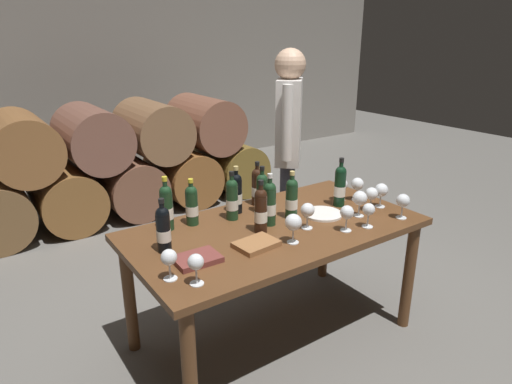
{
  "coord_description": "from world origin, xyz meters",
  "views": [
    {
      "loc": [
        -1.45,
        -1.89,
        1.81
      ],
      "look_at": [
        0.0,
        0.2,
        0.91
      ],
      "focal_mm": 31.47,
      "sensor_mm": 36.0,
      "label": 1
    }
  ],
  "objects_px": {
    "wine_glass_4": "(169,258)",
    "wine_glass_5": "(369,210)",
    "wine_glass_0": "(308,211)",
    "wine_glass_2": "(403,201)",
    "wine_glass_11": "(357,184)",
    "serving_plate": "(323,214)",
    "wine_bottle_6": "(257,186)",
    "wine_glass_7": "(293,223)",
    "leather_ledger": "(256,244)",
    "dining_table": "(275,240)",
    "wine_bottle_2": "(292,198)",
    "wine_bottle_10": "(163,229)",
    "wine_glass_1": "(381,191)",
    "wine_glass_9": "(347,213)",
    "wine_bottle_8": "(270,203)",
    "wine_glass_10": "(341,185)",
    "wine_glass_3": "(196,263)",
    "wine_bottle_5": "(236,193)",
    "wine_bottle_3": "(262,193)",
    "wine_bottle_4": "(167,207)",
    "wine_bottle_0": "(232,199)",
    "wine_glass_6": "(360,199)",
    "sommelier_presenting": "(288,139)",
    "tasting_notebook": "(197,259)",
    "wine_bottle_7": "(340,186)",
    "wine_bottle_9": "(192,205)",
    "wine_glass_8": "(371,194)",
    "wine_bottle_1": "(261,210)"
  },
  "relations": [
    {
      "from": "wine_glass_4",
      "to": "wine_glass_5",
      "type": "height_order",
      "value": "wine_glass_4"
    },
    {
      "from": "wine_glass_0",
      "to": "wine_glass_2",
      "type": "height_order",
      "value": "same"
    },
    {
      "from": "wine_glass_11",
      "to": "serving_plate",
      "type": "distance_m",
      "value": 0.38
    },
    {
      "from": "wine_bottle_6",
      "to": "wine_glass_7",
      "type": "height_order",
      "value": "wine_bottle_6"
    },
    {
      "from": "leather_ledger",
      "to": "dining_table",
      "type": "bearing_deg",
      "value": 26.94
    },
    {
      "from": "wine_bottle_2",
      "to": "wine_glass_0",
      "type": "height_order",
      "value": "wine_bottle_2"
    },
    {
      "from": "wine_bottle_2",
      "to": "serving_plate",
      "type": "relative_size",
      "value": 1.23
    },
    {
      "from": "dining_table",
      "to": "wine_glass_0",
      "type": "distance_m",
      "value": 0.27
    },
    {
      "from": "wine_bottle_2",
      "to": "wine_bottle_10",
      "type": "relative_size",
      "value": 1.03
    },
    {
      "from": "wine_glass_1",
      "to": "wine_glass_9",
      "type": "relative_size",
      "value": 1.04
    },
    {
      "from": "wine_bottle_8",
      "to": "wine_glass_10",
      "type": "bearing_deg",
      "value": 4.68
    },
    {
      "from": "wine_glass_3",
      "to": "wine_bottle_5",
      "type": "bearing_deg",
      "value": 45.85
    },
    {
      "from": "wine_bottle_3",
      "to": "wine_glass_2",
      "type": "xyz_separation_m",
      "value": [
        0.64,
        -0.55,
        -0.02
      ]
    },
    {
      "from": "wine_bottle_4",
      "to": "wine_glass_5",
      "type": "distance_m",
      "value": 1.14
    },
    {
      "from": "wine_bottle_0",
      "to": "wine_glass_10",
      "type": "relative_size",
      "value": 1.89
    },
    {
      "from": "wine_glass_0",
      "to": "wine_glass_6",
      "type": "distance_m",
      "value": 0.38
    },
    {
      "from": "wine_bottle_6",
      "to": "wine_bottle_3",
      "type": "bearing_deg",
      "value": -112.66
    },
    {
      "from": "dining_table",
      "to": "wine_bottle_6",
      "type": "distance_m",
      "value": 0.42
    },
    {
      "from": "wine_glass_3",
      "to": "wine_glass_9",
      "type": "height_order",
      "value": "wine_glass_9"
    },
    {
      "from": "wine_glass_1",
      "to": "wine_glass_10",
      "type": "distance_m",
      "value": 0.26
    },
    {
      "from": "wine_bottle_10",
      "to": "wine_glass_10",
      "type": "height_order",
      "value": "wine_bottle_10"
    },
    {
      "from": "wine_bottle_8",
      "to": "wine_glass_11",
      "type": "bearing_deg",
      "value": -0.35
    },
    {
      "from": "wine_bottle_5",
      "to": "wine_glass_0",
      "type": "bearing_deg",
      "value": -65.14
    },
    {
      "from": "wine_glass_1",
      "to": "wine_glass_2",
      "type": "xyz_separation_m",
      "value": [
        -0.04,
        -0.2,
        -0.0
      ]
    },
    {
      "from": "sommelier_presenting",
      "to": "wine_bottle_2",
      "type": "bearing_deg",
      "value": -127.06
    },
    {
      "from": "wine_glass_9",
      "to": "wine_glass_5",
      "type": "bearing_deg",
      "value": -13.36
    },
    {
      "from": "wine_bottle_2",
      "to": "wine_bottle_8",
      "type": "xyz_separation_m",
      "value": [
        -0.16,
        -0.0,
        0.01
      ]
    },
    {
      "from": "wine_glass_6",
      "to": "wine_glass_9",
      "type": "height_order",
      "value": "wine_glass_6"
    },
    {
      "from": "dining_table",
      "to": "wine_glass_4",
      "type": "distance_m",
      "value": 0.8
    },
    {
      "from": "wine_bottle_0",
      "to": "wine_bottle_4",
      "type": "height_order",
      "value": "wine_bottle_4"
    },
    {
      "from": "dining_table",
      "to": "wine_bottle_8",
      "type": "bearing_deg",
      "value": 113.28
    },
    {
      "from": "wine_bottle_10",
      "to": "tasting_notebook",
      "type": "height_order",
      "value": "wine_bottle_10"
    },
    {
      "from": "wine_bottle_5",
      "to": "wine_glass_9",
      "type": "height_order",
      "value": "wine_bottle_5"
    },
    {
      "from": "wine_bottle_7",
      "to": "wine_glass_10",
      "type": "height_order",
      "value": "wine_bottle_7"
    },
    {
      "from": "wine_bottle_9",
      "to": "wine_glass_1",
      "type": "relative_size",
      "value": 1.76
    },
    {
      "from": "wine_bottle_5",
      "to": "leather_ledger",
      "type": "distance_m",
      "value": 0.5
    },
    {
      "from": "wine_bottle_8",
      "to": "wine_glass_1",
      "type": "bearing_deg",
      "value": -13.36
    },
    {
      "from": "wine_bottle_3",
      "to": "wine_glass_0",
      "type": "xyz_separation_m",
      "value": [
        0.07,
        -0.34,
        -0.02
      ]
    },
    {
      "from": "wine_bottle_4",
      "to": "wine_glass_9",
      "type": "xyz_separation_m",
      "value": [
        0.82,
        -0.59,
        -0.03
      ]
    },
    {
      "from": "sommelier_presenting",
      "to": "wine_glass_2",
      "type": "bearing_deg",
      "value": -89.46
    },
    {
      "from": "wine_glass_5",
      "to": "wine_glass_8",
      "type": "bearing_deg",
      "value": 38.45
    },
    {
      "from": "wine_glass_8",
      "to": "serving_plate",
      "type": "xyz_separation_m",
      "value": [
        -0.29,
        0.12,
        -0.1
      ]
    },
    {
      "from": "serving_plate",
      "to": "wine_bottle_1",
      "type": "bearing_deg",
      "value": 178.48
    },
    {
      "from": "wine_bottle_1",
      "to": "wine_bottle_10",
      "type": "distance_m",
      "value": 0.55
    },
    {
      "from": "wine_bottle_7",
      "to": "wine_bottle_6",
      "type": "bearing_deg",
      "value": 143.3
    },
    {
      "from": "wine_bottle_3",
      "to": "tasting_notebook",
      "type": "distance_m",
      "value": 0.72
    },
    {
      "from": "wine_bottle_5",
      "to": "wine_bottle_8",
      "type": "bearing_deg",
      "value": -77.65
    },
    {
      "from": "wine_bottle_0",
      "to": "sommelier_presenting",
      "type": "bearing_deg",
      "value": 31.86
    },
    {
      "from": "wine_glass_10",
      "to": "serving_plate",
      "type": "bearing_deg",
      "value": -155.93
    },
    {
      "from": "wine_bottle_3",
      "to": "wine_glass_3",
      "type": "xyz_separation_m",
      "value": [
        -0.73,
        -0.52,
        -0.02
      ]
    }
  ]
}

